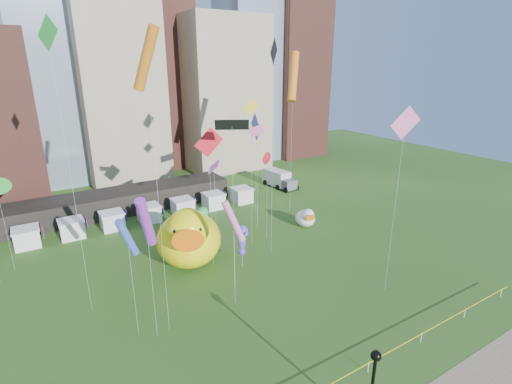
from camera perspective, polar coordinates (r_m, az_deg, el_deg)
skyline at (r=77.17m, az=-21.65°, el=17.52°), size 101.00×23.00×68.00m
pavilion at (r=60.60m, az=-21.76°, el=-1.71°), size 38.00×6.00×3.20m
vendor_tents at (r=56.21m, az=-15.53°, el=-3.13°), size 33.24×2.80×2.40m
big_duck at (r=42.42m, az=-9.93°, el=-6.61°), size 9.61×10.64×7.43m
small_duck at (r=52.83m, az=7.38°, el=-3.78°), size 3.46×3.98×2.80m
seahorse_green at (r=45.62m, az=-7.82°, el=-4.09°), size 1.45×1.73×5.39m
seahorse_purple at (r=41.34m, az=-2.04°, el=-6.79°), size 1.22×1.52×5.02m
lamppost at (r=25.89m, az=16.91°, el=-25.32°), size 0.62×0.62×5.98m
box_truck at (r=69.19m, az=3.39°, el=1.98°), size 3.28×7.08×2.92m
kite_0 at (r=46.02m, az=1.68°, el=4.95°), size 1.34×0.89×11.18m
kite_1 at (r=33.46m, az=-3.34°, el=-4.37°), size 1.89×2.05×10.09m
kite_2 at (r=40.87m, az=2.66°, el=19.26°), size 1.99×1.71×23.66m
kite_3 at (r=32.99m, az=-28.29°, el=18.81°), size 1.18×2.24×24.55m
kite_5 at (r=54.24m, az=-0.04°, el=9.53°), size 0.79×3.78×14.73m
kite_6 at (r=51.96m, az=5.55°, el=16.63°), size 3.37×3.48×22.75m
kite_7 at (r=42.82m, az=-6.25°, el=3.70°), size 2.48×2.60×10.86m
kite_8 at (r=38.72m, az=-6.98°, el=7.06°), size 2.99×0.48×15.31m
kite_9 at (r=35.55m, az=21.20°, el=9.11°), size 2.79×0.83×17.90m
kite_10 at (r=33.61m, az=-3.59°, el=9.74°), size 2.78×1.77×16.67m
kite_12 at (r=43.40m, az=-0.68°, el=11.63°), size 1.81×0.52×17.58m
kite_13 at (r=30.57m, az=-18.51°, el=-6.46°), size 1.99×1.77×10.61m
kite_14 at (r=27.97m, az=-15.97°, el=18.39°), size 1.89×2.56×23.68m
kite_15 at (r=29.50m, az=-15.96°, el=-4.38°), size 2.02×2.63×12.36m
kite_17 at (r=49.01m, az=0.24°, el=9.03°), size 3.41×2.50×13.73m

